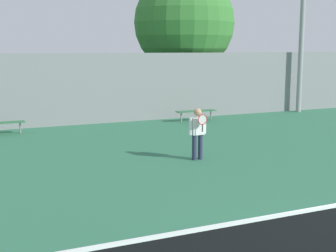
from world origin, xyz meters
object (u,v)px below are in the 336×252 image
at_px(bench_courtside_near, 196,112).
at_px(tennis_player, 198,130).
at_px(bench_courtside_far, 0,123).
at_px(tree_green_broad, 184,23).
at_px(light_pole_center_back, 303,13).

bearing_deg(bench_courtside_near, tennis_player, -117.14).
distance_m(bench_courtside_near, bench_courtside_far, 8.56).
distance_m(bench_courtside_far, tree_green_broad, 11.07).
relative_size(light_pole_center_back, tree_green_broad, 1.21).
distance_m(bench_courtside_far, light_pole_center_back, 15.77).
xyz_separation_m(bench_courtside_far, tree_green_broad, (9.63, 3.51, 4.19)).
bearing_deg(tree_green_broad, tennis_player, -113.79).
distance_m(tennis_player, bench_courtside_near, 7.63).
bearing_deg(light_pole_center_back, tennis_player, -143.10).
height_order(bench_courtside_near, bench_courtside_far, same).
relative_size(tennis_player, bench_courtside_near, 0.81).
height_order(bench_courtside_near, tree_green_broad, tree_green_broad).
height_order(tennis_player, tree_green_broad, tree_green_broad).
relative_size(bench_courtside_near, light_pole_center_back, 0.22).
xyz_separation_m(light_pole_center_back, tree_green_broad, (-5.41, 2.82, -0.50)).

